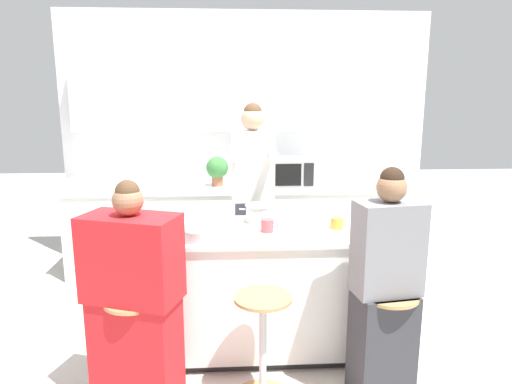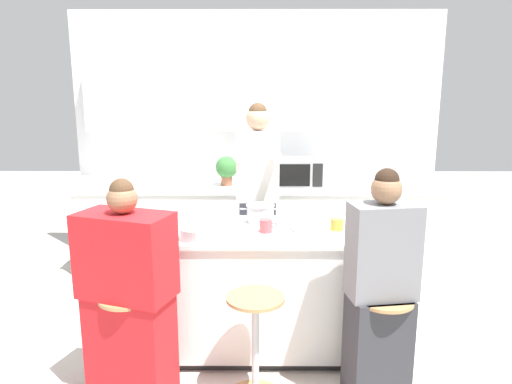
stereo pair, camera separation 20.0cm
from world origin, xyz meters
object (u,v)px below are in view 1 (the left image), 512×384
at_px(cooking_pot, 259,213).
at_px(coffee_cup_near, 337,223).
at_px(person_wrapped_blanket, 134,305).
at_px(microwave, 287,172).
at_px(potted_plant, 217,169).
at_px(bar_stool_leftmost, 137,351).
at_px(person_cooking, 253,207).
at_px(bar_stool_rightmost, 386,345).
at_px(person_seated_near, 385,297).
at_px(bar_stool_center, 263,348).
at_px(fruit_bowl, 201,234).
at_px(coffee_cup_far, 267,226).
at_px(kitchen_island, 257,288).

height_order(cooking_pot, coffee_cup_near, cooking_pot).
distance_m(person_wrapped_blanket, microwave, 2.48).
bearing_deg(potted_plant, bar_stool_leftmost, -100.96).
distance_m(person_cooking, cooking_pot, 0.54).
xyz_separation_m(bar_stool_rightmost, person_cooking, (-0.73, 1.34, 0.54)).
xyz_separation_m(person_seated_near, cooking_pot, (-0.69, 0.79, 0.32)).
bearing_deg(potted_plant, person_wrapped_blanket, -100.94).
bearing_deg(bar_stool_center, person_cooking, 89.52).
relative_size(bar_stool_rightmost, person_wrapped_blanket, 0.50).
relative_size(cooking_pot, potted_plant, 0.98).
xyz_separation_m(fruit_bowl, coffee_cup_far, (0.45, 0.15, 0.01)).
bearing_deg(coffee_cup_far, person_seated_near, -39.42).
bearing_deg(bar_stool_leftmost, cooking_pot, 45.64).
xyz_separation_m(person_cooking, microwave, (0.40, 0.84, 0.16)).
bearing_deg(bar_stool_rightmost, person_cooking, 118.54).
xyz_separation_m(kitchen_island, bar_stool_leftmost, (-0.74, -0.61, -0.11)).
bearing_deg(microwave, bar_stool_center, -100.69).
bearing_deg(bar_stool_center, fruit_bowl, 133.50).
height_order(bar_stool_leftmost, bar_stool_center, same).
xyz_separation_m(person_seated_near, microwave, (-0.31, 2.16, 0.40)).
distance_m(kitchen_island, coffee_cup_near, 0.74).
xyz_separation_m(bar_stool_rightmost, person_wrapped_blanket, (-1.48, 0.02, 0.29)).
bearing_deg(kitchen_island, cooking_pot, 80.12).
bearing_deg(kitchen_island, bar_stool_rightmost, -40.35).
bearing_deg(bar_stool_center, person_seated_near, 0.88).
bearing_deg(person_cooking, bar_stool_rightmost, -61.15).
xyz_separation_m(bar_stool_center, cooking_pot, (0.03, 0.80, 0.62)).
bearing_deg(person_seated_near, person_wrapped_blanket, 171.60).
height_order(bar_stool_rightmost, fruit_bowl, fruit_bowl).
bearing_deg(bar_stool_leftmost, kitchen_island, 39.46).
distance_m(bar_stool_leftmost, coffee_cup_near, 1.55).
bearing_deg(cooking_pot, bar_stool_leftmost, -134.36).
bearing_deg(bar_stool_center, coffee_cup_far, 82.82).
distance_m(kitchen_island, bar_stool_center, 0.63).
height_order(kitchen_island, potted_plant, potted_plant).
xyz_separation_m(bar_stool_rightmost, cooking_pot, (-0.71, 0.81, 0.62)).
distance_m(person_wrapped_blanket, coffee_cup_near, 1.46).
height_order(bar_stool_leftmost, potted_plant, potted_plant).
bearing_deg(coffee_cup_near, bar_stool_leftmost, -155.60).
height_order(kitchen_island, bar_stool_center, kitchen_island).
height_order(person_wrapped_blanket, fruit_bowl, person_wrapped_blanket).
xyz_separation_m(cooking_pot, coffee_cup_near, (0.53, -0.20, -0.03)).
xyz_separation_m(kitchen_island, coffee_cup_near, (0.56, -0.02, 0.48)).
bearing_deg(bar_stool_rightmost, person_wrapped_blanket, 179.21).
height_order(person_seated_near, coffee_cup_far, person_seated_near).
bearing_deg(person_seated_near, bar_stool_rightmost, -56.40).
distance_m(bar_stool_leftmost, microwave, 2.54).
relative_size(kitchen_island, microwave, 3.41).
xyz_separation_m(kitchen_island, person_wrapped_blanket, (-0.74, -0.61, 0.18)).
distance_m(bar_stool_leftmost, bar_stool_rightmost, 1.48).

